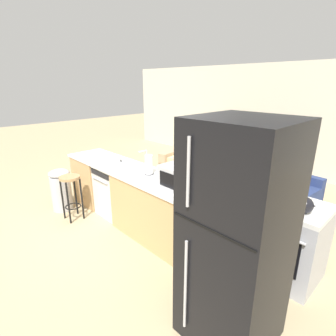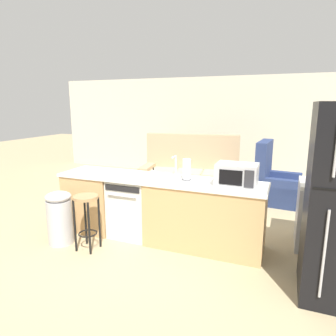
{
  "view_description": "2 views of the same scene",
  "coord_description": "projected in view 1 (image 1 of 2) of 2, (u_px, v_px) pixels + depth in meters",
  "views": [
    {
      "loc": [
        3.28,
        -2.19,
        2.15
      ],
      "look_at": [
        0.41,
        0.55,
        0.85
      ],
      "focal_mm": 28.0,
      "sensor_mm": 36.0,
      "label": 1
    },
    {
      "loc": [
        1.77,
        -3.68,
        1.9
      ],
      "look_at": [
        0.23,
        0.18,
        1.01
      ],
      "focal_mm": 32.0,
      "sensor_mm": 36.0,
      "label": 2
    }
  ],
  "objects": [
    {
      "name": "ground_plane",
      "position": [
        127.0,
        218.0,
        4.36
      ],
      "size": [
        24.0,
        24.0,
        0.0
      ],
      "primitive_type": "plane",
      "color": "tan"
    },
    {
      "name": "wall_back",
      "position": [
        271.0,
        118.0,
        6.51
      ],
      "size": [
        10.0,
        0.06,
        2.6
      ],
      "color": "beige",
      "rests_on": "ground_plane"
    },
    {
      "name": "kitchen_counter",
      "position": [
        135.0,
        199.0,
        4.07
      ],
      "size": [
        2.94,
        0.66,
        0.9
      ],
      "color": "tan",
      "rests_on": "ground_plane"
    },
    {
      "name": "dishwasher",
      "position": [
        117.0,
        190.0,
        4.4
      ],
      "size": [
        0.58,
        0.61,
        0.84
      ],
      "color": "silver",
      "rests_on": "ground_plane"
    },
    {
      "name": "stove_range",
      "position": [
        286.0,
        239.0,
        2.97
      ],
      "size": [
        0.76,
        0.68,
        0.9
      ],
      "color": "#A8AAB2",
      "rests_on": "ground_plane"
    },
    {
      "name": "refrigerator",
      "position": [
        236.0,
        239.0,
        2.09
      ],
      "size": [
        0.72,
        0.73,
        1.92
      ],
      "color": "black",
      "rests_on": "ground_plane"
    },
    {
      "name": "microwave",
      "position": [
        181.0,
        178.0,
        3.19
      ],
      "size": [
        0.5,
        0.37,
        0.28
      ],
      "color": "#B7B7BC",
      "rests_on": "kitchen_counter"
    },
    {
      "name": "sink_faucet",
      "position": [
        146.0,
        161.0,
        3.9
      ],
      "size": [
        0.07,
        0.18,
        0.3
      ],
      "color": "silver",
      "rests_on": "kitchen_counter"
    },
    {
      "name": "paper_towel_roll",
      "position": [
        149.0,
        165.0,
        3.69
      ],
      "size": [
        0.14,
        0.14,
        0.28
      ],
      "color": "#4C4C51",
      "rests_on": "kitchen_counter"
    },
    {
      "name": "soap_bottle",
      "position": [
        121.0,
        166.0,
        3.85
      ],
      "size": [
        0.06,
        0.06,
        0.18
      ],
      "color": "silver",
      "rests_on": "kitchen_counter"
    },
    {
      "name": "kettle",
      "position": [
        305.0,
        205.0,
        2.6
      ],
      "size": [
        0.21,
        0.17,
        0.19
      ],
      "color": "black",
      "rests_on": "stove_range"
    },
    {
      "name": "bar_stool",
      "position": [
        71.0,
        188.0,
        4.18
      ],
      "size": [
        0.32,
        0.32,
        0.74
      ],
      "color": "tan",
      "rests_on": "ground_plane"
    },
    {
      "name": "trash_bin",
      "position": [
        61.0,
        189.0,
        4.56
      ],
      "size": [
        0.35,
        0.35,
        0.74
      ],
      "color": "#B7B7BC",
      "rests_on": "ground_plane"
    },
    {
      "name": "couch",
      "position": [
        209.0,
        165.0,
        5.81
      ],
      "size": [
        2.11,
        1.17,
        1.27
      ],
      "color": "tan",
      "rests_on": "ground_plane"
    },
    {
      "name": "armchair",
      "position": [
        286.0,
        187.0,
        4.73
      ],
      "size": [
        0.87,
        0.92,
        1.2
      ],
      "color": "navy",
      "rests_on": "ground_plane"
    }
  ]
}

